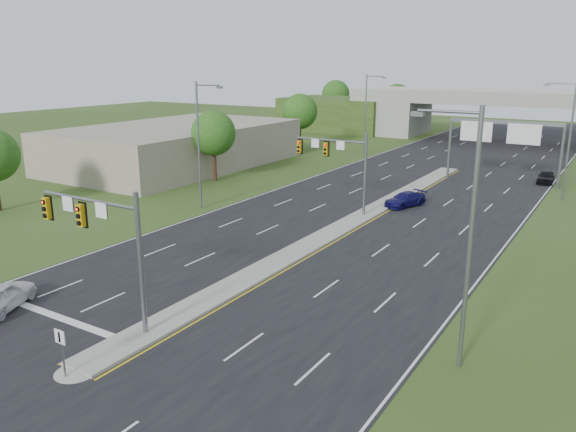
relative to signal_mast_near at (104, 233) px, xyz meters
The scene contains 22 objects.
ground 5.24m from the signal_mast_near, ahead, with size 240.00×240.00×0.00m, color #304217.
road 35.46m from the signal_mast_near, 86.31° to the left, with size 24.00×160.00×0.02m, color black.
median 23.64m from the signal_mast_near, 84.40° to the left, with size 2.00×54.00×0.16m, color gray.
median_nose 6.48m from the signal_mast_near, 60.04° to the right, with size 2.00×2.00×0.16m, color gray.
lane_markings 29.41m from the signal_mast_near, 86.72° to the left, with size 23.72×160.00×0.01m.
signal_mast_near is the anchor object (origin of this frame).
signal_mast_far 25.00m from the signal_mast_near, 90.00° to the left, with size 6.62×0.60×7.00m.
keep_right_sign 5.94m from the signal_mast_near, 63.06° to the right, with size 0.60×0.13×2.20m.
sign_gantry 45.88m from the signal_mast_near, 78.75° to the left, with size 11.58×0.44×6.67m.
overpass 80.11m from the signal_mast_near, 88.38° to the left, with size 80.00×14.00×8.10m.
lightpole_l_mid 22.95m from the signal_mast_near, 118.79° to the left, with size 2.85×0.25×11.00m.
lightpole_l_far 56.19m from the signal_mast_near, 101.33° to the left, with size 2.85×0.25×11.00m.
lightpole_r_near 16.42m from the signal_mast_near, 18.06° to the left, with size 2.85×0.25×11.00m.
lightpole_r_far 43.01m from the signal_mast_near, 68.78° to the left, with size 2.85×0.25×11.00m.
tree_l_near 34.92m from the signal_mast_near, 120.53° to the left, with size 4.80×4.80×7.60m.
tree_l_mid 59.21m from the signal_mast_near, 111.54° to the left, with size 5.20×5.20×8.12m.
tree_back_a 100.64m from the signal_mast_near, 110.80° to the left, with size 6.00×6.00×8.85m.
tree_back_b 96.56m from the signal_mast_near, 103.01° to the left, with size 5.60×5.60×8.32m.
commercial_building 44.77m from the signal_mast_near, 128.34° to the left, with size 18.00×30.00×5.00m, color gray.
car_white 7.59m from the signal_mast_near, 162.71° to the right, with size 1.80×4.47×1.52m, color silver.
car_far_b 30.66m from the signal_mast_near, 82.41° to the left, with size 1.76×4.34×1.26m, color #0E0C48.
car_far_c 49.80m from the signal_mast_near, 74.50° to the left, with size 1.59×3.94×1.34m, color black.
Camera 1 is at (18.55, -17.09, 12.56)m, focal length 35.00 mm.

